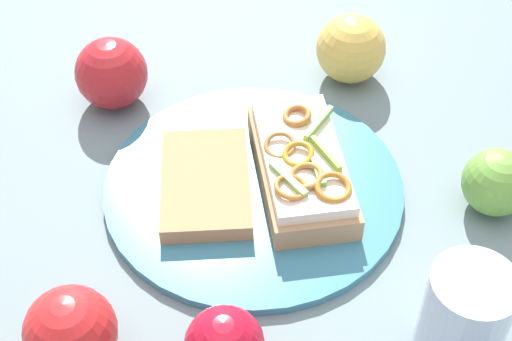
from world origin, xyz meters
The scene contains 9 objects.
ground_plane centered at (0.00, 0.00, 0.00)m, with size 2.00×2.00×0.00m, color slate.
plate centered at (0.00, 0.00, 0.01)m, with size 0.31×0.31×0.01m, color teal.
sandwich centered at (-0.01, 0.05, 0.03)m, with size 0.19×0.11×0.05m.
bread_slice_side centered at (0.01, -0.05, 0.02)m, with size 0.14×0.09×0.02m, color tan.
apple_0 centered at (-0.15, -0.16, 0.04)m, with size 0.08×0.08×0.08m, color red.
apple_1 centered at (-0.19, 0.12, 0.04)m, with size 0.08×0.08×0.08m, color gold.
apple_2 centered at (0.20, -0.15, 0.04)m, with size 0.08×0.08×0.08m, color red.
apple_4 centered at (0.02, 0.24, 0.03)m, with size 0.07×0.07×0.07m, color #6AA03D.
drinking_glass centered at (0.18, 0.18, 0.05)m, with size 0.07×0.07×0.09m, color silver.
Camera 1 is at (0.54, -0.00, 0.59)m, focal length 53.46 mm.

